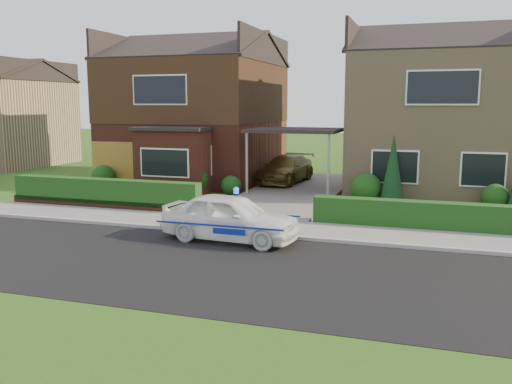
% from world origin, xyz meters
% --- Properties ---
extents(ground, '(120.00, 120.00, 0.00)m').
position_xyz_m(ground, '(0.00, 0.00, 0.00)').
color(ground, '#214B14').
rests_on(ground, ground).
extents(road, '(60.00, 6.00, 0.02)m').
position_xyz_m(road, '(0.00, 0.00, 0.00)').
color(road, black).
rests_on(road, ground).
extents(kerb, '(60.00, 0.16, 0.12)m').
position_xyz_m(kerb, '(0.00, 3.05, 0.06)').
color(kerb, '#9E9993').
rests_on(kerb, ground).
extents(sidewalk, '(60.00, 2.00, 0.10)m').
position_xyz_m(sidewalk, '(0.00, 4.10, 0.05)').
color(sidewalk, slate).
rests_on(sidewalk, ground).
extents(grass_verge, '(60.00, 4.00, 0.01)m').
position_xyz_m(grass_verge, '(0.00, -5.00, 0.00)').
color(grass_verge, '#214B14').
rests_on(grass_verge, ground).
extents(driveway, '(3.80, 12.00, 0.12)m').
position_xyz_m(driveway, '(0.00, 11.00, 0.06)').
color(driveway, '#666059').
rests_on(driveway, ground).
extents(house_left, '(7.50, 9.53, 7.25)m').
position_xyz_m(house_left, '(-5.78, 13.90, 3.81)').
color(house_left, brown).
rests_on(house_left, ground).
extents(house_right, '(7.50, 8.06, 7.25)m').
position_xyz_m(house_right, '(5.80, 13.99, 3.66)').
color(house_right, tan).
rests_on(house_right, ground).
extents(carport_link, '(3.80, 3.00, 2.77)m').
position_xyz_m(carport_link, '(0.00, 10.95, 2.66)').
color(carport_link, black).
rests_on(carport_link, ground).
extents(garage_door, '(2.20, 0.10, 2.10)m').
position_xyz_m(garage_door, '(-8.25, 9.96, 1.05)').
color(garage_door, olive).
rests_on(garage_door, ground).
extents(dwarf_wall, '(7.70, 0.25, 0.36)m').
position_xyz_m(dwarf_wall, '(-5.80, 5.30, 0.18)').
color(dwarf_wall, brown).
rests_on(dwarf_wall, ground).
extents(hedge_left, '(7.50, 0.55, 0.90)m').
position_xyz_m(hedge_left, '(-5.80, 5.45, 0.00)').
color(hedge_left, '#163D13').
rests_on(hedge_left, ground).
extents(hedge_right, '(7.50, 0.55, 0.80)m').
position_xyz_m(hedge_right, '(5.80, 5.35, 0.00)').
color(hedge_right, '#163D13').
rests_on(hedge_right, ground).
extents(shrub_left_far, '(1.08, 1.08, 1.08)m').
position_xyz_m(shrub_left_far, '(-8.50, 9.50, 0.54)').
color(shrub_left_far, '#163D13').
rests_on(shrub_left_far, ground).
extents(shrub_left_mid, '(1.32, 1.32, 1.32)m').
position_xyz_m(shrub_left_mid, '(-4.00, 9.30, 0.66)').
color(shrub_left_mid, '#163D13').
rests_on(shrub_left_mid, ground).
extents(shrub_left_near, '(0.84, 0.84, 0.84)m').
position_xyz_m(shrub_left_near, '(-2.40, 9.60, 0.42)').
color(shrub_left_near, '#163D13').
rests_on(shrub_left_near, ground).
extents(shrub_right_near, '(1.20, 1.20, 1.20)m').
position_xyz_m(shrub_right_near, '(3.20, 9.40, 0.60)').
color(shrub_right_near, '#163D13').
rests_on(shrub_right_near, ground).
extents(shrub_right_mid, '(0.96, 0.96, 0.96)m').
position_xyz_m(shrub_right_mid, '(7.80, 9.50, 0.48)').
color(shrub_right_mid, '#163D13').
rests_on(shrub_right_mid, ground).
extents(conifer_a, '(0.90, 0.90, 2.60)m').
position_xyz_m(conifer_a, '(4.20, 9.20, 1.30)').
color(conifer_a, black).
rests_on(conifer_a, ground).
extents(neighbour_left, '(6.50, 7.00, 5.20)m').
position_xyz_m(neighbour_left, '(-20.00, 16.00, 2.60)').
color(neighbour_left, tan).
rests_on(neighbour_left, ground).
extents(police_car, '(3.59, 4.03, 1.49)m').
position_xyz_m(police_car, '(0.26, 2.40, 0.67)').
color(police_car, white).
rests_on(police_car, ground).
extents(driveway_car, '(2.17, 4.47, 1.25)m').
position_xyz_m(driveway_car, '(-1.00, 13.29, 0.75)').
color(driveway_car, brown).
rests_on(driveway_car, driveway).
extents(potted_plant_a, '(0.51, 0.42, 0.82)m').
position_xyz_m(potted_plant_a, '(-5.05, 9.00, 0.41)').
color(potted_plant_a, gray).
rests_on(potted_plant_a, ground).
extents(potted_plant_b, '(0.46, 0.42, 0.66)m').
position_xyz_m(potted_plant_b, '(-5.03, 6.61, 0.33)').
color(potted_plant_b, gray).
rests_on(potted_plant_b, ground).
extents(potted_plant_c, '(0.61, 0.61, 0.78)m').
position_xyz_m(potted_plant_c, '(-7.43, 6.70, 0.39)').
color(potted_plant_c, gray).
rests_on(potted_plant_c, ground).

